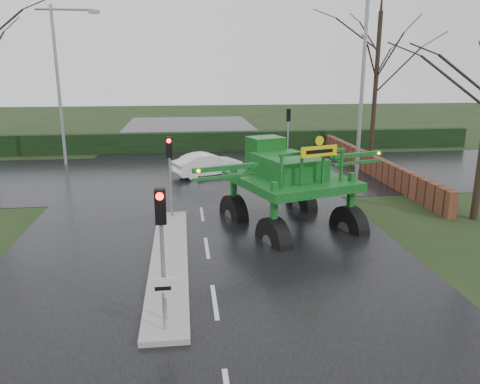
{
  "coord_description": "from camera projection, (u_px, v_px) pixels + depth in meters",
  "views": [
    {
      "loc": [
        -0.72,
        -11.64,
        6.25
      ],
      "look_at": [
        1.21,
        4.18,
        2.0
      ],
      "focal_mm": 35.0,
      "sensor_mm": 36.0,
      "label": 1
    }
  ],
  "objects": [
    {
      "name": "keep_left_sign",
      "position": [
        163.0,
        296.0,
        10.99
      ],
      "size": [
        0.5,
        0.07,
        1.35
      ],
      "color": "gray",
      "rests_on": "ground"
    },
    {
      "name": "median_island",
      "position": [
        169.0,
        259.0,
        15.56
      ],
      "size": [
        1.2,
        10.0,
        0.16
      ],
      "primitive_type": "cube",
      "color": "gray",
      "rests_on": "ground"
    },
    {
      "name": "tree_right_far",
      "position": [
        377.0,
        64.0,
        32.85
      ],
      "size": [
        7.0,
        7.0,
        12.05
      ],
      "color": "black",
      "rests_on": "ground"
    },
    {
      "name": "street_light_left_far",
      "position": [
        62.0,
        72.0,
        29.53
      ],
      "size": [
        3.85,
        0.3,
        10.0
      ],
      "color": "gray",
      "rests_on": "ground"
    },
    {
      "name": "white_sedan",
      "position": [
        208.0,
        176.0,
        27.79
      ],
      "size": [
        4.43,
        3.0,
        1.38
      ],
      "primitive_type": "imported",
      "rotation": [
        0.0,
        0.0,
        1.98
      ],
      "color": "white",
      "rests_on": "ground"
    },
    {
      "name": "road_cross",
      "position": [
        196.0,
        175.0,
        28.2
      ],
      "size": [
        80.0,
        12.0,
        0.02
      ],
      "primitive_type": "cube",
      "color": "black",
      "rests_on": "ground"
    },
    {
      "name": "traffic_signal_far",
      "position": [
        288.0,
        123.0,
        32.14
      ],
      "size": [
        0.26,
        0.33,
        3.52
      ],
      "rotation": [
        0.0,
        0.0,
        3.14
      ],
      "color": "gray",
      "rests_on": "ground"
    },
    {
      "name": "traffic_signal_near",
      "position": [
        161.0,
        227.0,
        11.07
      ],
      "size": [
        0.26,
        0.33,
        3.52
      ],
      "color": "gray",
      "rests_on": "ground"
    },
    {
      "name": "crop_sprayer",
      "position": [
        271.0,
        181.0,
        16.83
      ],
      "size": [
        8.25,
        6.38,
        4.83
      ],
      "rotation": [
        0.0,
        0.0,
        0.33
      ],
      "color": "black",
      "rests_on": "ground"
    },
    {
      "name": "hedge_row",
      "position": [
        193.0,
        142.0,
        35.68
      ],
      "size": [
        44.0,
        0.9,
        1.5
      ],
      "primitive_type": "cube",
      "color": "black",
      "rests_on": "ground"
    },
    {
      "name": "street_light_right",
      "position": [
        357.0,
        73.0,
        23.78
      ],
      "size": [
        3.85,
        0.3,
        10.0
      ],
      "color": "gray",
      "rests_on": "ground"
    },
    {
      "name": "brick_wall",
      "position": [
        364.0,
        161.0,
        29.28
      ],
      "size": [
        0.4,
        20.0,
        1.2
      ],
      "primitive_type": "cube",
      "color": "#592D1E",
      "rests_on": "ground"
    },
    {
      "name": "traffic_signal_mid",
      "position": [
        170.0,
        160.0,
        19.22
      ],
      "size": [
        0.26,
        0.33,
        3.52
      ],
      "color": "gray",
      "rests_on": "ground"
    },
    {
      "name": "road_main",
      "position": [
        200.0,
        202.0,
        22.44
      ],
      "size": [
        14.0,
        80.0,
        0.02
      ],
      "primitive_type": "cube",
      "color": "black",
      "rests_on": "ground"
    },
    {
      "name": "ground",
      "position": [
        215.0,
        302.0,
        12.85
      ],
      "size": [
        140.0,
        140.0,
        0.0
      ],
      "primitive_type": "plane",
      "color": "black",
      "rests_on": "ground"
    }
  ]
}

